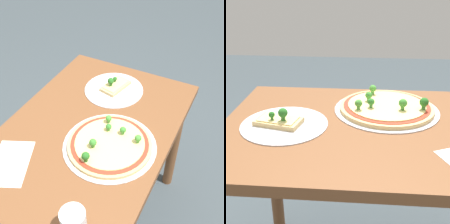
% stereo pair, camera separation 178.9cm
% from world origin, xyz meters
% --- Properties ---
extents(ground_plane, '(8.00, 8.00, 0.00)m').
position_xyz_m(ground_plane, '(0.00, 0.00, 0.00)').
color(ground_plane, '#3D474C').
extents(dining_table, '(1.04, 0.71, 0.76)m').
position_xyz_m(dining_table, '(0.00, 0.00, 0.64)').
color(dining_table, brown).
rests_on(dining_table, ground_plane).
extents(pizza_tray_whole, '(0.39, 0.39, 0.07)m').
position_xyz_m(pizza_tray_whole, '(0.05, 0.13, 0.78)').
color(pizza_tray_whole, silver).
rests_on(pizza_tray_whole, dining_table).
extents(pizza_tray_slice, '(0.30, 0.30, 0.07)m').
position_xyz_m(pizza_tray_slice, '(-0.31, -0.02, 0.77)').
color(pizza_tray_slice, silver).
rests_on(pizza_tray_slice, dining_table).
extents(drinking_cup, '(0.08, 0.08, 0.12)m').
position_xyz_m(drinking_cup, '(0.44, 0.20, 0.82)').
color(drinking_cup, white).
rests_on(drinking_cup, dining_table).
extents(paper_menu, '(0.27, 0.22, 0.00)m').
position_xyz_m(paper_menu, '(0.30, -0.18, 0.76)').
color(paper_menu, white).
rests_on(paper_menu, dining_table).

